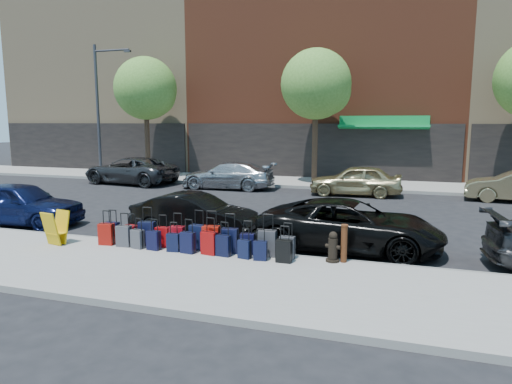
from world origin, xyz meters
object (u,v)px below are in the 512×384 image
(display_rack, at_px, (56,228))
(car_near_1, at_px, (195,215))
(tree_center, at_px, (319,86))
(streetlight, at_px, (100,103))
(bollard, at_px, (344,243))
(car_far_1, at_px, (228,175))
(car_far_0, at_px, (131,170))
(car_near_0, at_px, (19,203))
(car_near_2, at_px, (350,225))
(suitcase_front_5, at_px, (198,237))
(fire_hydrant, at_px, (333,248))
(tree_left, at_px, (148,90))
(car_far_2, at_px, (355,180))

(display_rack, xyz_separation_m, car_near_1, (2.94, 2.67, 0.04))
(tree_center, xyz_separation_m, streetlight, (-13.44, -0.70, -0.75))
(bollard, relative_size, car_far_1, 0.19)
(display_rack, bearing_deg, car_far_0, 125.66)
(car_near_0, distance_m, car_near_2, 11.16)
(car_near_0, bearing_deg, bollard, -101.53)
(suitcase_front_5, bearing_deg, car_far_0, 135.12)
(suitcase_front_5, distance_m, fire_hydrant, 3.57)
(streetlight, relative_size, car_far_0, 1.46)
(suitcase_front_5, relative_size, car_near_0, 0.24)
(tree_center, height_order, car_far_1, tree_center)
(car_far_1, bearing_deg, car_near_0, -21.69)
(tree_left, relative_size, car_far_2, 1.68)
(tree_center, xyz_separation_m, car_far_0, (-10.24, -2.58, -4.65))
(bollard, height_order, car_near_2, car_near_2)
(tree_center, relative_size, car_near_2, 1.45)
(tree_center, distance_m, display_rack, 16.40)
(display_rack, xyz_separation_m, car_far_2, (6.91, 12.09, 0.13))
(car_far_0, bearing_deg, streetlight, -113.27)
(car_far_1, height_order, car_far_2, car_far_2)
(fire_hydrant, xyz_separation_m, car_far_0, (-13.24, 11.65, 0.27))
(streetlight, relative_size, bollard, 8.61)
(car_far_0, relative_size, car_far_2, 1.27)
(streetlight, xyz_separation_m, fire_hydrant, (16.44, -13.53, -4.17))
(fire_hydrant, bearing_deg, tree_center, 117.50)
(bollard, xyz_separation_m, car_near_2, (-0.04, 1.66, 0.07))
(suitcase_front_5, bearing_deg, fire_hydrant, 6.05)
(tree_center, bearing_deg, fire_hydrant, -78.09)
(bollard, bearing_deg, display_rack, -173.97)
(car_near_0, relative_size, car_near_1, 1.11)
(bollard, relative_size, car_far_0, 0.17)
(car_near_1, relative_size, car_far_0, 0.72)
(car_far_1, relative_size, car_far_2, 1.13)
(fire_hydrant, relative_size, bollard, 0.80)
(suitcase_front_5, distance_m, bollard, 3.83)
(tree_left, height_order, car_near_0, tree_left)
(tree_left, distance_m, car_far_2, 14.03)
(streetlight, height_order, car_far_1, streetlight)
(streetlight, relative_size, car_near_2, 1.59)
(bollard, xyz_separation_m, car_far_2, (-0.86, 11.27, 0.11))
(car_far_1, bearing_deg, bollard, 31.51)
(streetlight, bearing_deg, car_far_2, -7.99)
(streetlight, distance_m, car_near_1, 17.10)
(car_near_0, bearing_deg, car_far_2, -50.90)
(fire_hydrant, height_order, car_far_0, car_far_0)
(tree_left, bearing_deg, suitcase_front_5, -55.14)
(streetlight, relative_size, car_near_0, 1.83)
(car_near_0, bearing_deg, display_rack, -126.86)
(car_near_1, bearing_deg, tree_left, 38.28)
(streetlight, height_order, car_far_0, streetlight)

